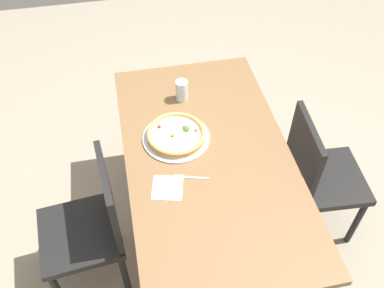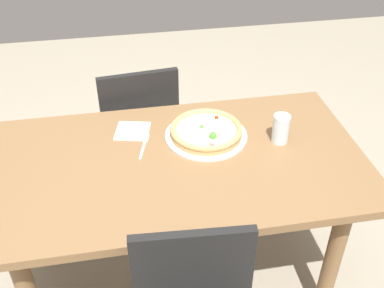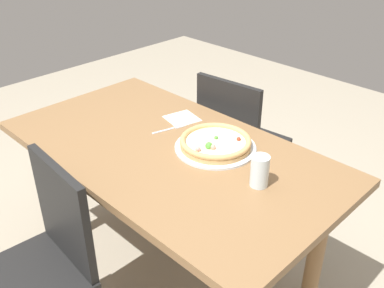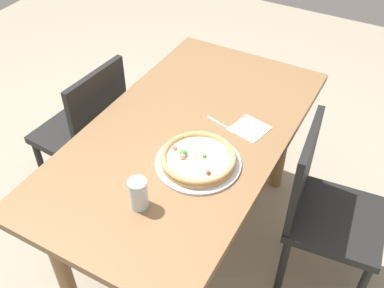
{
  "view_description": "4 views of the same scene",
  "coord_description": "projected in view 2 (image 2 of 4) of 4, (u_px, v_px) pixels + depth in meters",
  "views": [
    {
      "loc": [
        -1.3,
        0.34,
        2.3
      ],
      "look_at": [
        0.07,
        0.07,
        0.76
      ],
      "focal_mm": 39.14,
      "sensor_mm": 36.0,
      "label": 1
    },
    {
      "loc": [
        -0.19,
        -1.41,
        1.87
      ],
      "look_at": [
        0.07,
        0.07,
        0.76
      ],
      "focal_mm": 43.37,
      "sensor_mm": 36.0,
      "label": 2
    },
    {
      "loc": [
        1.2,
        -1.06,
        1.68
      ],
      "look_at": [
        0.07,
        0.07,
        0.76
      ],
      "focal_mm": 40.96,
      "sensor_mm": 36.0,
      "label": 3
    },
    {
      "loc": [
        1.27,
        0.73,
        1.99
      ],
      "look_at": [
        0.07,
        0.07,
        0.76
      ],
      "focal_mm": 41.92,
      "sensor_mm": 36.0,
      "label": 4
    }
  ],
  "objects": [
    {
      "name": "drinking_glass",
      "position": [
        281.0,
        129.0,
        1.88
      ],
      "size": [
        0.07,
        0.07,
        0.12
      ],
      "primitive_type": "cylinder",
      "color": "silver",
      "rests_on": "dining_table"
    },
    {
      "name": "dining_table",
      "position": [
        178.0,
        181.0,
        1.88
      ],
      "size": [
        1.48,
        0.81,
        0.74
      ],
      "color": "olive",
      "rests_on": "ground"
    },
    {
      "name": "ground_plane",
      "position": [
        180.0,
        279.0,
        2.25
      ],
      "size": [
        6.0,
        6.0,
        0.0
      ],
      "primitive_type": "plane",
      "color": "#9E937F"
    },
    {
      "name": "chair_far",
      "position": [
        138.0,
        130.0,
        2.44
      ],
      "size": [
        0.44,
        0.44,
        0.87
      ],
      "rotation": [
        0.0,
        0.0,
        0.1
      ],
      "color": "black",
      "rests_on": "ground"
    },
    {
      "name": "plate",
      "position": [
        206.0,
        136.0,
        1.94
      ],
      "size": [
        0.34,
        0.34,
        0.01
      ],
      "primitive_type": "cylinder",
      "color": "silver",
      "rests_on": "dining_table"
    },
    {
      "name": "napkin",
      "position": [
        133.0,
        131.0,
        1.97
      ],
      "size": [
        0.17,
        0.17,
        0.0
      ],
      "primitive_type": "cube",
      "rotation": [
        0.0,
        0.0,
        -0.23
      ],
      "color": "white",
      "rests_on": "dining_table"
    },
    {
      "name": "pizza",
      "position": [
        206.0,
        131.0,
        1.92
      ],
      "size": [
        0.3,
        0.3,
        0.05
      ],
      "color": "tan",
      "rests_on": "plate"
    },
    {
      "name": "fork",
      "position": [
        144.0,
        144.0,
        1.89
      ],
      "size": [
        0.06,
        0.16,
        0.0
      ],
      "rotation": [
        0.0,
        0.0,
        1.3
      ],
      "color": "silver",
      "rests_on": "dining_table"
    }
  ]
}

